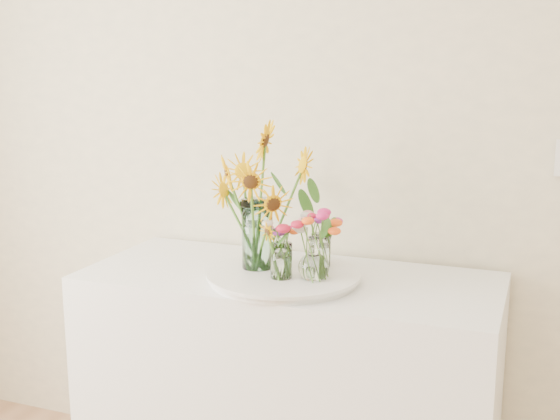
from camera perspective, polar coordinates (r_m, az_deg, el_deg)
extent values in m
cube|color=white|center=(2.55, 0.72, -15.03)|extent=(1.40, 0.60, 0.90)
cylinder|color=white|center=(2.31, 0.29, -5.50)|extent=(0.48, 0.48, 0.02)
cylinder|color=#A1D8CD|center=(2.33, -1.86, -2.00)|extent=(0.14, 0.14, 0.24)
cylinder|color=white|center=(2.23, 0.10, -4.19)|extent=(0.09, 0.09, 0.12)
cylinder|color=white|center=(2.36, 3.33, -3.34)|extent=(0.07, 0.07, 0.12)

